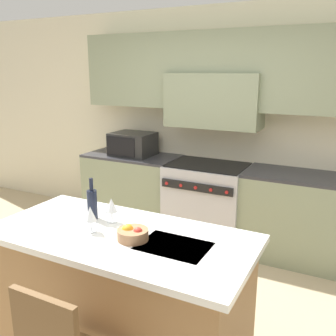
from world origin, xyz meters
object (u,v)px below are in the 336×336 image
object	(u,v)px
microwave	(133,144)
wine_bottle	(92,203)
fruit_bowl	(133,234)
wine_glass_near	(90,215)
range_stove	(207,203)
wine_glass_far	(111,206)

from	to	relation	value
microwave	wine_bottle	size ratio (longest dim) A/B	1.66
fruit_bowl	wine_bottle	bearing A→B (deg)	159.72
microwave	wine_glass_near	bearing A→B (deg)	-64.79
wine_bottle	wine_glass_near	world-z (taller)	wine_bottle
range_stove	fruit_bowl	size ratio (longest dim) A/B	4.61
wine_bottle	wine_glass_far	xyz separation A→B (m)	(0.17, 0.01, 0.01)
wine_glass_far	fruit_bowl	size ratio (longest dim) A/B	0.89
range_stove	wine_glass_near	xyz separation A→B (m)	(-0.05, -2.05, 0.57)
range_stove	wine_glass_near	size ratio (longest dim) A/B	5.18
wine_bottle	wine_glass_near	distance (m)	0.24
wine_bottle	wine_glass_far	bearing A→B (deg)	2.43
microwave	fruit_bowl	distance (m)	2.41
wine_glass_near	wine_glass_far	distance (m)	0.20
wine_glass_far	range_stove	bearing A→B (deg)	89.23
range_stove	microwave	bearing A→B (deg)	178.96
range_stove	wine_bottle	distance (m)	1.95
wine_bottle	fruit_bowl	world-z (taller)	wine_bottle
wine_bottle	fruit_bowl	xyz separation A→B (m)	(0.45, -0.17, -0.08)
microwave	fruit_bowl	size ratio (longest dim) A/B	2.52
wine_bottle	wine_glass_far	distance (m)	0.17
range_stove	fruit_bowl	bearing A→B (deg)	-82.62
microwave	wine_glass_far	bearing A→B (deg)	-61.77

